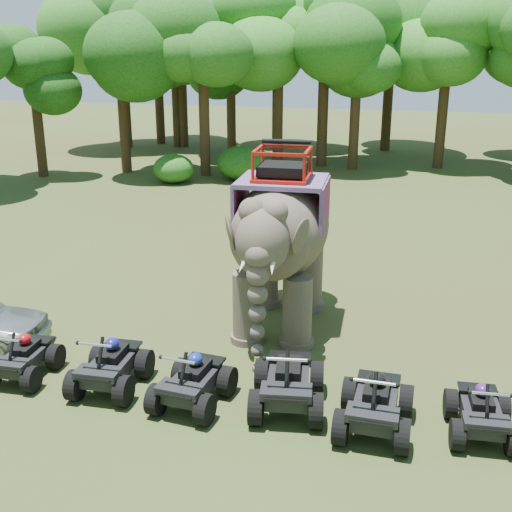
{
  "coord_description": "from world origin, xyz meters",
  "views": [
    {
      "loc": [
        3.52,
        -12.56,
        6.68
      ],
      "look_at": [
        0.0,
        1.2,
        1.9
      ],
      "focal_mm": 45.0,
      "sensor_mm": 36.0,
      "label": 1
    }
  ],
  "objects": [
    {
      "name": "tree_32",
      "position": [
        -1.83,
        23.18,
        4.75
      ],
      "size": [
        6.66,
        6.66,
        9.51
      ],
      "primitive_type": null,
      "color": "#195114",
      "rests_on": "ground"
    },
    {
      "name": "tree_36",
      "position": [
        -5.76,
        29.14,
        4.87
      ],
      "size": [
        6.82,
        6.82,
        9.75
      ],
      "primitive_type": null,
      "color": "#195114",
      "rests_on": "ground"
    },
    {
      "name": "atv_0",
      "position": [
        -4.11,
        -2.22,
        0.57
      ],
      "size": [
        1.19,
        1.58,
        1.13
      ],
      "primitive_type": null,
      "rotation": [
        0.0,
        0.0,
        0.05
      ],
      "color": "black",
      "rests_on": "ground"
    },
    {
      "name": "tree_30",
      "position": [
        -4.19,
        22.37,
        4.4
      ],
      "size": [
        6.17,
        6.17,
        8.81
      ],
      "primitive_type": null,
      "color": "#195114",
      "rests_on": "ground"
    },
    {
      "name": "ground",
      "position": [
        0.0,
        0.0,
        0.0
      ],
      "size": [
        110.0,
        110.0,
        0.0
      ],
      "primitive_type": "plane",
      "color": "#47381E",
      "rests_on": "ground"
    },
    {
      "name": "tree_0",
      "position": [
        0.0,
        22.55,
        3.93
      ],
      "size": [
        5.5,
        5.5,
        7.85
      ],
      "primitive_type": null,
      "color": "#195114",
      "rests_on": "ground"
    },
    {
      "name": "tree_1",
      "position": [
        4.54,
        24.08,
        4.14
      ],
      "size": [
        5.8,
        5.8,
        8.29
      ],
      "primitive_type": null,
      "color": "#195114",
      "rests_on": "ground"
    },
    {
      "name": "atv_5",
      "position": [
        4.94,
        -2.04,
        0.58
      ],
      "size": [
        1.25,
        1.64,
        1.15
      ],
      "primitive_type": null,
      "rotation": [
        0.0,
        0.0,
        0.08
      ],
      "color": "black",
      "rests_on": "ground"
    },
    {
      "name": "tree_37",
      "position": [
        1.32,
        29.34,
        5.14
      ],
      "size": [
        7.19,
        7.19,
        10.28
      ],
      "primitive_type": null,
      "color": "#195114",
      "rests_on": "ground"
    },
    {
      "name": "atv_4",
      "position": [
        3.11,
        -2.34,
        0.66
      ],
      "size": [
        1.34,
        1.81,
        1.32
      ],
      "primitive_type": null,
      "rotation": [
        0.0,
        0.0,
        -0.02
      ],
      "color": "black",
      "rests_on": "ground"
    },
    {
      "name": "tree_38",
      "position": [
        -12.15,
        27.63,
        4.08
      ],
      "size": [
        5.71,
        5.71,
        8.16
      ],
      "primitive_type": null,
      "color": "#195114",
      "rests_on": "ground"
    },
    {
      "name": "tree_44",
      "position": [
        -13.7,
        28.53,
        4.94
      ],
      "size": [
        6.92,
        6.92,
        9.88
      ],
      "primitive_type": null,
      "color": "#195114",
      "rests_on": "ground"
    },
    {
      "name": "atv_3",
      "position": [
        1.44,
        -2.0,
        0.69
      ],
      "size": [
        1.62,
        2.04,
        1.38
      ],
      "primitive_type": null,
      "rotation": [
        0.0,
        0.0,
        0.15
      ],
      "color": "black",
      "rests_on": "ground"
    },
    {
      "name": "elephant",
      "position": [
        0.48,
        1.71,
        2.22
      ],
      "size": [
        2.58,
        5.39,
        4.44
      ],
      "primitive_type": null,
      "rotation": [
        0.0,
        0.0,
        0.05
      ],
      "color": "brown",
      "rests_on": "ground"
    },
    {
      "name": "atv_2",
      "position": [
        -0.35,
        -2.34,
        0.62
      ],
      "size": [
        1.39,
        1.79,
        1.25
      ],
      "primitive_type": null,
      "rotation": [
        0.0,
        0.0,
        -0.1
      ],
      "color": "black",
      "rests_on": "ground"
    },
    {
      "name": "tree_42",
      "position": [
        -11.68,
        27.63,
        4.35
      ],
      "size": [
        6.09,
        6.09,
        8.7
      ],
      "primitive_type": null,
      "color": "#195114",
      "rests_on": "ground"
    },
    {
      "name": "tree_29",
      "position": [
        -7.25,
        18.9,
        3.9
      ],
      "size": [
        5.46,
        5.46,
        7.8
      ],
      "primitive_type": null,
      "color": "#195114",
      "rests_on": "ground"
    },
    {
      "name": "tree_31",
      "position": [
        -7.15,
        23.38,
        3.63
      ],
      "size": [
        5.09,
        5.09,
        7.27
      ],
      "primitive_type": null,
      "color": "#195114",
      "rests_on": "ground"
    },
    {
      "name": "atv_1",
      "position": [
        -2.16,
        -2.16,
        0.63
      ],
      "size": [
        1.32,
        1.76,
        1.27
      ],
      "primitive_type": null,
      "rotation": [
        0.0,
        0.0,
        0.04
      ],
      "color": "black",
      "rests_on": "ground"
    },
    {
      "name": "tree_39",
      "position": [
        -15.23,
        26.49,
        5.5
      ],
      "size": [
        7.7,
        7.7,
        11.0
      ],
      "primitive_type": null,
      "color": "#195114",
      "rests_on": "ground"
    },
    {
      "name": "tree_27",
      "position": [
        -15.35,
        16.59,
        3.3
      ],
      "size": [
        4.63,
        4.63,
        6.61
      ],
      "primitive_type": null,
      "color": "#195114",
      "rests_on": "ground"
    },
    {
      "name": "tree_28",
      "position": [
        -11.65,
        18.73,
        4.03
      ],
      "size": [
        5.64,
        5.64,
        8.06
      ],
      "primitive_type": null,
      "color": "#195114",
      "rests_on": "ground"
    }
  ]
}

